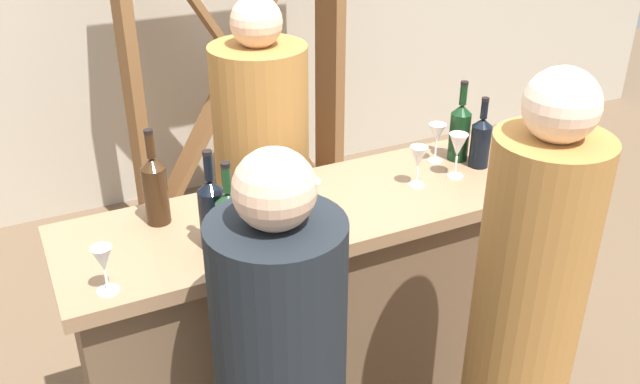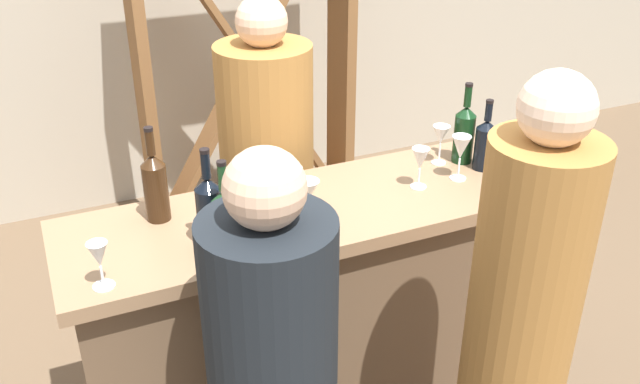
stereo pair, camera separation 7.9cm
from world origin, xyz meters
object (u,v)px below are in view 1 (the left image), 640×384
object	(u,v)px
wine_glass_far_right	(437,134)
wine_glass_near_center	(309,192)
wine_bottle_second_right_dark_green	(460,130)
person_right_guest	(264,196)
person_left_guest	(520,343)
wine_glass_far_center	(294,180)
wine_bottle_leftmost_amber_brown	(155,188)
wine_glass_near_left	(103,261)
wine_bottle_second_left_near_black	(212,212)
wine_bottle_rightmost_near_black	(481,141)
wine_glass_far_left	(418,158)
wine_bottle_center_olive_green	(230,224)
wine_glass_near_right	(458,147)
wine_rack	(236,62)

from	to	relation	value
wine_glass_far_right	wine_glass_near_center	bearing A→B (deg)	-161.94
wine_bottle_second_right_dark_green	person_right_guest	size ratio (longest dim) A/B	0.20
person_left_guest	wine_glass_near_center	bearing A→B (deg)	29.11
wine_glass_far_center	person_right_guest	world-z (taller)	person_right_guest
wine_bottle_leftmost_amber_brown	wine_glass_near_left	size ratio (longest dim) A/B	2.26
wine_bottle_second_left_near_black	person_right_guest	distance (m)	0.88
wine_bottle_rightmost_near_black	wine_glass_near_center	xyz separation A→B (m)	(-0.78, -0.10, 0.01)
wine_bottle_leftmost_amber_brown	wine_glass_far_left	world-z (taller)	wine_bottle_leftmost_amber_brown
person_right_guest	wine_bottle_center_olive_green	bearing A→B (deg)	-48.05
wine_bottle_second_left_near_black	wine_glass_far_right	distance (m)	1.00
wine_glass_near_center	wine_glass_far_right	bearing A→B (deg)	18.06
wine_glass_near_center	wine_glass_near_right	distance (m)	0.64
wine_glass_far_center	wine_glass_far_right	world-z (taller)	wine_glass_far_right
wine_bottle_second_left_near_black	wine_glass_near_left	bearing A→B (deg)	-164.84
wine_bottle_leftmost_amber_brown	person_left_guest	size ratio (longest dim) A/B	0.20
wine_glass_near_left	wine_glass_near_center	distance (m)	0.69
wine_bottle_leftmost_amber_brown	wine_glass_far_left	bearing A→B (deg)	-9.58
wine_glass_near_left	wine_glass_near_right	bearing A→B (deg)	7.24
wine_glass_near_right	person_right_guest	bearing A→B (deg)	132.60
wine_glass_far_right	person_left_guest	distance (m)	0.91
wine_bottle_leftmost_amber_brown	wine_glass_near_right	world-z (taller)	wine_bottle_leftmost_amber_brown
wine_glass_far_center	person_right_guest	xyz separation A→B (m)	(0.09, 0.53, -0.35)
wine_bottle_center_olive_green	person_right_guest	distance (m)	0.94
wine_glass_far_right	wine_glass_near_right	bearing A→B (deg)	-92.81
wine_rack	wine_glass_far_center	bearing A→B (deg)	-102.85
wine_bottle_rightmost_near_black	wine_glass_near_center	size ratio (longest dim) A/B	1.82
wine_glass_near_right	wine_glass_far_right	size ratio (longest dim) A/B	1.10
wine_rack	wine_bottle_center_olive_green	size ratio (longest dim) A/B	6.00
wine_glass_near_right	wine_bottle_second_left_near_black	bearing A→B (deg)	-175.69
wine_bottle_rightmost_near_black	wine_glass_far_center	xyz separation A→B (m)	(-0.77, 0.02, -0.01)
wine_glass_near_center	wine_glass_far_center	distance (m)	0.13
wine_glass_near_center	person_left_guest	world-z (taller)	person_left_guest
wine_bottle_second_right_dark_green	wine_glass_near_center	size ratio (longest dim) A/B	2.09
wine_bottle_second_left_near_black	wine_bottle_second_right_dark_green	size ratio (longest dim) A/B	1.03
wine_bottle_center_olive_green	person_right_guest	xyz separation A→B (m)	(0.40, 0.76, -0.37)
wine_bottle_rightmost_near_black	wine_glass_near_right	bearing A→B (deg)	-164.37
wine_bottle_second_left_near_black	wine_glass_far_right	size ratio (longest dim) A/B	2.11
wine_bottle_second_left_near_black	wine_glass_far_left	distance (m)	0.80
wine_bottle_rightmost_near_black	person_right_guest	distance (m)	0.95
wine_bottle_second_right_dark_green	wine_glass_far_left	size ratio (longest dim) A/B	2.06
wine_glass_near_center	person_right_guest	size ratio (longest dim) A/B	0.10
wine_bottle_second_left_near_black	wine_glass_near_left	distance (m)	0.36
wine_bottle_leftmost_amber_brown	wine_glass_near_center	distance (m)	0.50
wine_rack	wine_glass_near_center	world-z (taller)	wine_rack
wine_glass_far_left	wine_bottle_leftmost_amber_brown	bearing A→B (deg)	170.42
wine_bottle_leftmost_amber_brown	person_left_guest	world-z (taller)	person_left_guest
wine_bottle_leftmost_amber_brown	wine_bottle_second_right_dark_green	bearing A→B (deg)	-1.50
wine_rack	wine_glass_near_left	xyz separation A→B (m)	(-1.05, -1.84, 0.09)
wine_bottle_second_right_dark_green	wine_glass_far_right	distance (m)	0.09
wine_glass_near_right	wine_glass_far_left	size ratio (longest dim) A/B	1.11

